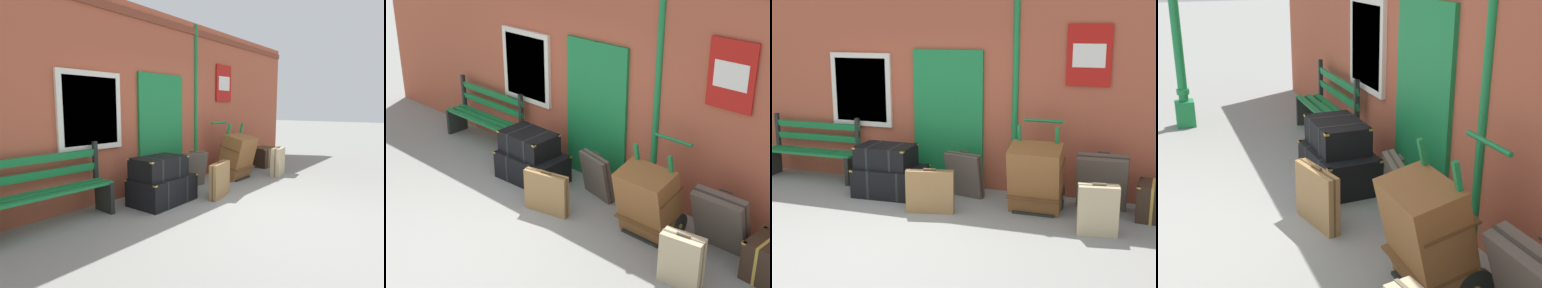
# 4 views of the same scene
# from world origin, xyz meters

# --- Properties ---
(ground_plane) EXTENTS (60.00, 60.00, 0.00)m
(ground_plane) POSITION_xyz_m (0.00, 0.00, 0.00)
(ground_plane) COLOR gray
(brick_facade) EXTENTS (10.40, 0.35, 3.20)m
(brick_facade) POSITION_xyz_m (-0.00, 2.60, 1.60)
(brick_facade) COLOR #AD5138
(brick_facade) RESTS_ON ground
(platform_bench) EXTENTS (1.60, 0.43, 1.01)m
(platform_bench) POSITION_xyz_m (-2.11, 2.16, 0.44)
(platform_bench) COLOR #197A3D
(platform_bench) RESTS_ON ground
(steamer_trunk_base) EXTENTS (1.04, 0.69, 0.43)m
(steamer_trunk_base) POSITION_xyz_m (-0.52, 1.75, 0.21)
(steamer_trunk_base) COLOR black
(steamer_trunk_base) RESTS_ON ground
(steamer_trunk_middle) EXTENTS (0.81, 0.55, 0.33)m
(steamer_trunk_middle) POSITION_xyz_m (-0.59, 1.76, 0.58)
(steamer_trunk_middle) COLOR black
(steamer_trunk_middle) RESTS_ON steamer_trunk_base
(porters_trolley) EXTENTS (0.71, 0.66, 1.18)m
(porters_trolley) POSITION_xyz_m (1.64, 1.87, 0.27)
(porters_trolley) COLOR black
(porters_trolley) RESTS_ON ground
(large_brown_trunk) EXTENTS (0.70, 0.63, 0.96)m
(large_brown_trunk) POSITION_xyz_m (1.64, 1.69, 0.48)
(large_brown_trunk) COLOR brown
(large_brown_trunk) RESTS_ON ground
(suitcase_olive) EXTENTS (0.67, 0.44, 0.81)m
(suitcase_olive) POSITION_xyz_m (2.48, 2.02, 0.40)
(suitcase_olive) COLOR #51473D
(suitcase_olive) RESTS_ON ground
(suitcase_caramel) EXTENTS (0.65, 0.26, 0.62)m
(suitcase_caramel) POSITION_xyz_m (0.31, 1.23, 0.29)
(suitcase_caramel) COLOR olive
(suitcase_caramel) RESTS_ON ground
(suitcase_oxblood) EXTENTS (0.59, 0.36, 0.69)m
(suitcase_oxblood) POSITION_xyz_m (0.54, 1.99, 0.33)
(suitcase_oxblood) COLOR #51473D
(suitcase_oxblood) RESTS_ON ground
(suitcase_umber) EXTENTS (0.50, 0.27, 0.65)m
(suitcase_umber) POSITION_xyz_m (2.49, 1.17, 0.31)
(suitcase_umber) COLOR tan
(suitcase_umber) RESTS_ON ground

